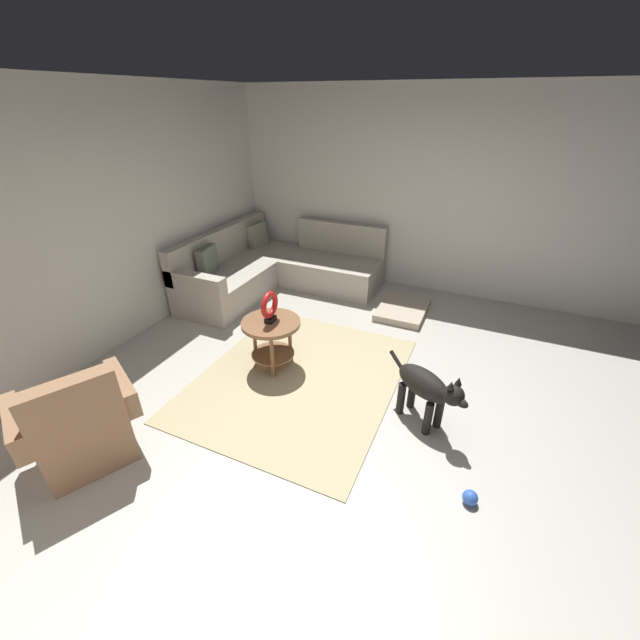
{
  "coord_description": "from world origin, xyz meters",
  "views": [
    {
      "loc": [
        -2.7,
        -0.82,
        2.5
      ],
      "look_at": [
        0.45,
        0.6,
        0.55
      ],
      "focal_mm": 22.1,
      "sensor_mm": 36.0,
      "label": 1
    }
  ],
  "objects_px": {
    "dog_bed_mat": "(403,309)",
    "armchair": "(81,428)",
    "dog_toy_ball": "(470,498)",
    "sectional_couch": "(275,270)",
    "side_table": "(271,332)",
    "dog": "(427,388)",
    "torus_sculpture": "(270,306)"
  },
  "relations": [
    {
      "from": "sectional_couch",
      "to": "armchair",
      "type": "bearing_deg",
      "value": -175.16
    },
    {
      "from": "armchair",
      "to": "dog_toy_ball",
      "type": "xyz_separation_m",
      "value": [
        0.81,
        -2.78,
        -0.27
      ]
    },
    {
      "from": "sectional_couch",
      "to": "dog",
      "type": "height_order",
      "value": "sectional_couch"
    },
    {
      "from": "sectional_couch",
      "to": "dog_toy_ball",
      "type": "height_order",
      "value": "sectional_couch"
    },
    {
      "from": "sectional_couch",
      "to": "dog_bed_mat",
      "type": "height_order",
      "value": "sectional_couch"
    },
    {
      "from": "sectional_couch",
      "to": "armchair",
      "type": "distance_m",
      "value": 3.44
    },
    {
      "from": "side_table",
      "to": "dog_bed_mat",
      "type": "xyz_separation_m",
      "value": [
        1.74,
        -0.97,
        -0.37
      ]
    },
    {
      "from": "side_table",
      "to": "sectional_couch",
      "type": "bearing_deg",
      "value": 29.07
    },
    {
      "from": "dog_bed_mat",
      "to": "dog",
      "type": "xyz_separation_m",
      "value": [
        -1.94,
        -0.65,
        0.33
      ]
    },
    {
      "from": "side_table",
      "to": "dog_toy_ball",
      "type": "distance_m",
      "value": 2.3
    },
    {
      "from": "dog_bed_mat",
      "to": "armchair",
      "type": "bearing_deg",
      "value": 154.25
    },
    {
      "from": "side_table",
      "to": "torus_sculpture",
      "type": "relative_size",
      "value": 1.84
    },
    {
      "from": "side_table",
      "to": "torus_sculpture",
      "type": "distance_m",
      "value": 0.29
    },
    {
      "from": "dog_bed_mat",
      "to": "torus_sculpture",
      "type": "bearing_deg",
      "value": 150.96
    },
    {
      "from": "torus_sculpture",
      "to": "dog_toy_ball",
      "type": "xyz_separation_m",
      "value": [
        -0.87,
        -2.09,
        -0.66
      ]
    },
    {
      "from": "torus_sculpture",
      "to": "dog",
      "type": "relative_size",
      "value": 0.43
    },
    {
      "from": "armchair",
      "to": "dog_toy_ball",
      "type": "height_order",
      "value": "armchair"
    },
    {
      "from": "dog_bed_mat",
      "to": "dog",
      "type": "height_order",
      "value": "dog"
    },
    {
      "from": "armchair",
      "to": "side_table",
      "type": "relative_size",
      "value": 1.64
    },
    {
      "from": "dog_toy_ball",
      "to": "armchair",
      "type": "bearing_deg",
      "value": 106.3
    },
    {
      "from": "side_table",
      "to": "dog",
      "type": "relative_size",
      "value": 0.79
    },
    {
      "from": "side_table",
      "to": "torus_sculpture",
      "type": "height_order",
      "value": "torus_sculpture"
    },
    {
      "from": "sectional_couch",
      "to": "dog_bed_mat",
      "type": "bearing_deg",
      "value": -90.16
    },
    {
      "from": "sectional_couch",
      "to": "dog_toy_ball",
      "type": "relative_size",
      "value": 20.82
    },
    {
      "from": "armchair",
      "to": "dog_toy_ball",
      "type": "bearing_deg",
      "value": -46.65
    },
    {
      "from": "side_table",
      "to": "dog_toy_ball",
      "type": "height_order",
      "value": "side_table"
    },
    {
      "from": "torus_sculpture",
      "to": "dog_bed_mat",
      "type": "bearing_deg",
      "value": -29.04
    },
    {
      "from": "dog_toy_ball",
      "to": "dog",
      "type": "bearing_deg",
      "value": 35.42
    },
    {
      "from": "dog",
      "to": "dog_toy_ball",
      "type": "relative_size",
      "value": 7.0
    },
    {
      "from": "sectional_couch",
      "to": "side_table",
      "type": "relative_size",
      "value": 3.75
    },
    {
      "from": "dog",
      "to": "dog_toy_ball",
      "type": "bearing_deg",
      "value": 66.05
    },
    {
      "from": "armchair",
      "to": "torus_sculpture",
      "type": "relative_size",
      "value": 3.02
    }
  ]
}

